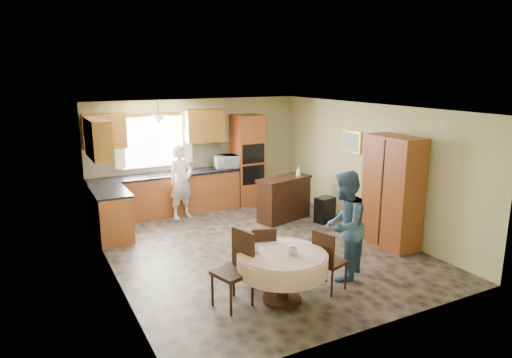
{
  "coord_description": "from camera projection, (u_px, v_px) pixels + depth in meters",
  "views": [
    {
      "loc": [
        -3.59,
        -6.83,
        3.1
      ],
      "look_at": [
        0.13,
        0.3,
        1.2
      ],
      "focal_mm": 32.0,
      "sensor_mm": 36.0,
      "label": 1
    }
  ],
  "objects": [
    {
      "name": "floor",
      "position": [
        257.0,
        248.0,
        8.22
      ],
      "size": [
        5.0,
        6.0,
        0.01
      ],
      "primitive_type": "cube",
      "color": "brown",
      "rests_on": "ground"
    },
    {
      "name": "ceiling",
      "position": [
        257.0,
        108.0,
        7.65
      ],
      "size": [
        5.0,
        6.0,
        0.01
      ],
      "primitive_type": "cube",
      "color": "white",
      "rests_on": "wall_back"
    },
    {
      "name": "wall_back",
      "position": [
        197.0,
        154.0,
        10.52
      ],
      "size": [
        5.0,
        0.02,
        2.5
      ],
      "primitive_type": "cube",
      "color": "tan",
      "rests_on": "floor"
    },
    {
      "name": "wall_front",
      "position": [
        376.0,
        233.0,
        5.35
      ],
      "size": [
        5.0,
        0.02,
        2.5
      ],
      "primitive_type": "cube",
      "color": "tan",
      "rests_on": "floor"
    },
    {
      "name": "wall_left",
      "position": [
        109.0,
        198.0,
        6.81
      ],
      "size": [
        0.02,
        6.0,
        2.5
      ],
      "primitive_type": "cube",
      "color": "tan",
      "rests_on": "floor"
    },
    {
      "name": "wall_right",
      "position": [
        368.0,
        167.0,
        9.06
      ],
      "size": [
        0.02,
        6.0,
        2.5
      ],
      "primitive_type": "cube",
      "color": "tan",
      "rests_on": "floor"
    },
    {
      "name": "window",
      "position": [
        154.0,
        142.0,
        9.98
      ],
      "size": [
        1.4,
        0.03,
        1.1
      ],
      "primitive_type": "cube",
      "color": "white",
      "rests_on": "wall_back"
    },
    {
      "name": "curtain_left",
      "position": [
        119.0,
        142.0,
        9.58
      ],
      "size": [
        0.22,
        0.02,
        1.15
      ],
      "primitive_type": "cube",
      "color": "white",
      "rests_on": "wall_back"
    },
    {
      "name": "curtain_right",
      "position": [
        187.0,
        137.0,
        10.26
      ],
      "size": [
        0.22,
        0.02,
        1.15
      ],
      "primitive_type": "cube",
      "color": "white",
      "rests_on": "wall_back"
    },
    {
      "name": "base_cab_back",
      "position": [
        166.0,
        195.0,
        10.07
      ],
      "size": [
        3.3,
        0.6,
        0.88
      ],
      "primitive_type": "cube",
      "color": "#AA5F2D",
      "rests_on": "floor"
    },
    {
      "name": "counter_back",
      "position": [
        166.0,
        175.0,
        9.96
      ],
      "size": [
        3.3,
        0.64,
        0.04
      ],
      "primitive_type": "cube",
      "color": "black",
      "rests_on": "base_cab_back"
    },
    {
      "name": "base_cab_left",
      "position": [
        111.0,
        215.0,
        8.68
      ],
      "size": [
        0.6,
        1.2,
        0.88
      ],
      "primitive_type": "cube",
      "color": "#AA5F2D",
      "rests_on": "floor"
    },
    {
      "name": "counter_left",
      "position": [
        110.0,
        191.0,
        8.58
      ],
      "size": [
        0.64,
        1.2,
        0.04
      ],
      "primitive_type": "cube",
      "color": "black",
      "rests_on": "base_cab_left"
    },
    {
      "name": "backsplash",
      "position": [
        161.0,
        160.0,
        10.15
      ],
      "size": [
        3.3,
        0.02,
        0.55
      ],
      "primitive_type": "cube",
      "color": "tan",
      "rests_on": "wall_back"
    },
    {
      "name": "wall_cab_left",
      "position": [
        104.0,
        131.0,
        9.31
      ],
      "size": [
        0.85,
        0.33,
        0.72
      ],
      "primitive_type": "cube",
      "color": "#AD7D2B",
      "rests_on": "wall_back"
    },
    {
      "name": "wall_cab_right",
      "position": [
        205.0,
        125.0,
        10.3
      ],
      "size": [
        0.9,
        0.33,
        0.72
      ],
      "primitive_type": "cube",
      "color": "#AD7D2B",
      "rests_on": "wall_back"
    },
    {
      "name": "wall_cab_side",
      "position": [
        98.0,
        139.0,
        8.29
      ],
      "size": [
        0.33,
        1.2,
        0.72
      ],
      "primitive_type": "cube",
      "color": "#AD7D2B",
      "rests_on": "wall_left"
    },
    {
      "name": "oven_tower",
      "position": [
        247.0,
        160.0,
        10.82
      ],
      "size": [
        0.66,
        0.62,
        2.12
      ],
      "primitive_type": "cube",
      "color": "#AA5F2D",
      "rests_on": "floor"
    },
    {
      "name": "oven_upper",
      "position": [
        254.0,
        154.0,
        10.5
      ],
      "size": [
        0.56,
        0.01,
        0.45
      ],
      "primitive_type": "cube",
      "color": "black",
      "rests_on": "oven_tower"
    },
    {
      "name": "oven_lower",
      "position": [
        254.0,
        175.0,
        10.62
      ],
      "size": [
        0.56,
        0.01,
        0.45
      ],
      "primitive_type": "cube",
      "color": "black",
      "rests_on": "oven_tower"
    },
    {
      "name": "pendant",
      "position": [
        159.0,
        120.0,
        9.44
      ],
      "size": [
        0.36,
        0.36,
        0.18
      ],
      "primitive_type": "cone",
      "rotation": [
        3.14,
        0.0,
        0.0
      ],
      "color": "beige",
      "rests_on": "ceiling"
    },
    {
      "name": "sideboard",
      "position": [
        284.0,
        200.0,
        9.7
      ],
      "size": [
        1.3,
        0.78,
        0.87
      ],
      "primitive_type": "cube",
      "rotation": [
        0.0,
        0.0,
        0.25
      ],
      "color": "#3A1F0F",
      "rests_on": "floor"
    },
    {
      "name": "space_heater",
      "position": [
        325.0,
        210.0,
        9.57
      ],
      "size": [
        0.44,
        0.35,
        0.54
      ],
      "primitive_type": "cube",
      "rotation": [
        0.0,
        0.0,
        0.21
      ],
      "color": "black",
      "rests_on": "floor"
    },
    {
      "name": "cupboard",
      "position": [
        392.0,
        192.0,
        8.15
      ],
      "size": [
        0.53,
        1.05,
        2.0
      ],
      "primitive_type": "cube",
      "color": "#AA5F2D",
      "rests_on": "floor"
    },
    {
      "name": "dining_table",
      "position": [
        282.0,
        263.0,
        6.21
      ],
      "size": [
        1.24,
        1.24,
        0.7
      ],
      "color": "#3A1F0F",
      "rests_on": "floor"
    },
    {
      "name": "chair_left",
      "position": [
        237.0,
        265.0,
        6.12
      ],
      "size": [
        0.55,
        0.55,
        1.03
      ],
      "rotation": [
        0.0,
        0.0,
        -1.29
      ],
      "color": "#3A1F0F",
      "rests_on": "floor"
    },
    {
      "name": "chair_back",
      "position": [
        263.0,
        252.0,
        6.73
      ],
      "size": [
        0.48,
        0.48,
        0.89
      ],
      "rotation": [
        0.0,
        0.0,
        2.85
      ],
      "color": "#3A1F0F",
      "rests_on": "floor"
    },
    {
      "name": "chair_right",
      "position": [
        327.0,
        258.0,
        6.5
      ],
      "size": [
        0.49,
        0.49,
        0.91
      ],
      "rotation": [
        0.0,
        0.0,
        1.88
      ],
      "color": "#3A1F0F",
      "rests_on": "floor"
    },
    {
      "name": "framed_picture",
      "position": [
        352.0,
        142.0,
        9.38
      ],
      "size": [
        0.06,
        0.56,
        0.46
      ],
      "color": "gold",
      "rests_on": "wall_right"
    },
    {
      "name": "microwave",
      "position": [
        226.0,
        162.0,
        10.53
      ],
      "size": [
        0.59,
        0.44,
        0.3
      ],
      "primitive_type": "imported",
      "rotation": [
        0.0,
        0.0,
        -0.14
      ],
      "color": "silver",
      "rests_on": "counter_back"
    },
    {
      "name": "person_sink",
      "position": [
        181.0,
        182.0,
        9.74
      ],
      "size": [
        0.67,
        0.54,
        1.6
      ],
      "primitive_type": "imported",
      "rotation": [
        0.0,
        0.0,
        0.29
      ],
      "color": "silver",
      "rests_on": "floor"
    },
    {
      "name": "person_dining",
      "position": [
        344.0,
        225.0,
        6.87
      ],
      "size": [
        1.03,
        0.98,
        1.67
      ],
      "primitive_type": "imported",
      "rotation": [
        0.0,
        0.0,
        3.75
      ],
      "color": "#355474",
      "rests_on": "floor"
    },
    {
      "name": "bowl_sideboard",
      "position": [
        268.0,
        181.0,
        9.42
      ],
      "size": [
        0.25,
        0.25,
        0.05
      ],
      "primitive_type": "imported",
      "rotation": [
        0.0,
        0.0,
        -0.12
      ],
      "color": "#B2B2B2",
      "rests_on": "sideboard"
    },
    {
      "name": "bottle_sideboard",
      "position": [
        298.0,
        172.0,
        9.73
      ],
      "size": [
        0.11,
        0.11,
        0.27
      ],
      "primitive_type": "imported",
      "rotation": [
        0.0,
        0.0,
        -0.02
      ],
      "color": "silver",
      "rests_on": "sideboard"
    },
    {
      "name": "cup_table",
      "position": [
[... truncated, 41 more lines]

